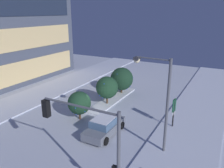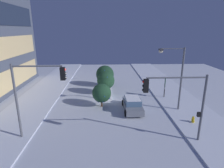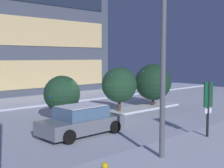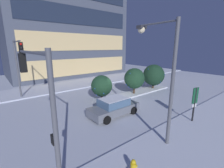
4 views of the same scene
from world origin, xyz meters
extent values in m
plane|color=silver|center=(0.00, 0.00, 0.00)|extent=(52.00, 52.00, 0.00)
cube|color=silver|center=(0.00, 9.07, 0.07)|extent=(52.00, 5.20, 0.14)
cube|color=silver|center=(4.45, 0.26, 0.07)|extent=(9.00, 1.80, 0.14)
cube|color=#F2D18C|center=(3.04, 13.28, 2.15)|extent=(19.81, 0.10, 2.86)
cube|color=#F2D18C|center=(3.04, 13.28, 6.44)|extent=(19.81, 0.10, 2.86)
cube|color=slate|center=(-2.64, -2.79, 0.53)|extent=(4.36, 1.87, 0.66)
cube|color=slate|center=(-2.64, -2.79, 1.14)|extent=(2.36, 1.67, 0.60)
cube|color=white|center=(-2.64, -2.79, 1.47)|extent=(2.18, 1.56, 0.04)
sphere|color=#F9E5B2|center=(-0.45, -2.15, 0.50)|extent=(0.16, 0.16, 0.16)
sphere|color=#F9E5B2|center=(-0.45, -3.41, 0.50)|extent=(0.16, 0.16, 0.16)
cylinder|color=black|center=(-1.21, -1.86, 0.33)|extent=(0.66, 0.22, 0.66)
cylinder|color=black|center=(-1.20, -3.71, 0.33)|extent=(0.66, 0.22, 0.66)
cylinder|color=black|center=(-4.08, -1.88, 0.33)|extent=(0.66, 0.22, 0.66)
cylinder|color=black|center=(-4.07, -3.72, 0.33)|extent=(0.66, 0.22, 0.66)
cylinder|color=#565960|center=(-2.86, -7.96, 3.51)|extent=(0.20, 0.20, 7.02)
sphere|color=gold|center=(-5.96, -8.20, 0.65)|extent=(0.22, 0.22, 0.22)
cylinder|color=black|center=(1.15, -7.57, 1.37)|extent=(0.12, 0.12, 2.74)
cube|color=#144C2D|center=(1.15, -7.57, 2.15)|extent=(0.55, 0.18, 1.19)
cube|color=white|center=(1.15, -7.57, 1.38)|extent=(0.44, 0.15, 0.24)
cylinder|color=#473323|center=(6.80, 0.27, 0.37)|extent=(0.22, 0.22, 0.74)
sphere|color=#193823|center=(6.80, 0.27, 1.94)|extent=(2.82, 2.82, 2.82)
sphere|color=blue|center=(6.69, -0.95, 1.22)|extent=(0.10, 0.10, 0.10)
sphere|color=blue|center=(7.68, -0.85, 2.04)|extent=(0.10, 0.10, 0.10)
sphere|color=blue|center=(6.90, -0.43, 0.71)|extent=(0.10, 0.10, 0.10)
sphere|color=blue|center=(5.69, 0.35, 2.83)|extent=(0.10, 0.10, 0.10)
sphere|color=blue|center=(6.12, 1.53, 2.00)|extent=(0.10, 0.10, 0.10)
cylinder|color=#473323|center=(-1.43, 0.67, 0.37)|extent=(0.22, 0.22, 0.74)
sphere|color=#1E4228|center=(-1.43, 0.67, 1.68)|extent=(2.21, 2.21, 2.21)
sphere|color=blue|center=(-0.49, 1.17, 1.33)|extent=(0.10, 0.10, 0.10)
sphere|color=blue|center=(-2.49, 0.32, 1.63)|extent=(0.10, 0.10, 0.10)
sphere|color=blue|center=(-1.79, 1.03, 0.68)|extent=(0.10, 0.10, 0.10)
sphere|color=blue|center=(-2.00, 1.10, 0.82)|extent=(0.10, 0.10, 0.10)
sphere|color=blue|center=(-2.16, 0.53, 0.85)|extent=(0.10, 0.10, 0.10)
sphere|color=blue|center=(-1.82, -0.23, 1.13)|extent=(0.10, 0.10, 0.10)
cylinder|color=#473323|center=(2.95, 0.16, 0.47)|extent=(0.22, 0.22, 0.95)
sphere|color=#1E4228|center=(2.95, 0.16, 1.98)|extent=(2.43, 2.43, 2.43)
sphere|color=blue|center=(3.80, -0.49, 1.38)|extent=(0.10, 0.10, 0.10)
sphere|color=blue|center=(1.98, -0.05, 2.71)|extent=(0.10, 0.10, 0.10)
sphere|color=blue|center=(3.93, 0.56, 1.35)|extent=(0.10, 0.10, 0.10)
sphere|color=blue|center=(1.95, 0.48, 1.34)|extent=(0.10, 0.10, 0.10)
sphere|color=blue|center=(2.15, 0.23, 1.05)|extent=(0.10, 0.10, 0.10)
camera|label=1|loc=(-17.23, -11.44, 9.91)|focal=36.20mm
camera|label=2|loc=(-21.89, 0.23, 8.77)|focal=29.83mm
camera|label=3|loc=(-11.98, -14.86, 3.89)|focal=49.47mm
camera|label=4|loc=(-10.39, -12.19, 5.62)|focal=24.90mm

